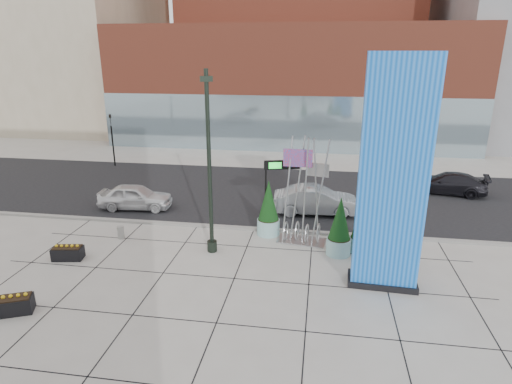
# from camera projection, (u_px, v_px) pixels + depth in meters

# --- Properties ---
(ground) EXTENTS (160.00, 160.00, 0.00)m
(ground) POSITION_uv_depth(u_px,v_px,m) (216.00, 265.00, 18.34)
(ground) COLOR #9E9991
(ground) RESTS_ON ground
(street_asphalt) EXTENTS (80.00, 12.00, 0.02)m
(street_asphalt) POSITION_uv_depth(u_px,v_px,m) (253.00, 192.00, 27.72)
(street_asphalt) COLOR black
(street_asphalt) RESTS_ON ground
(curb_edge) EXTENTS (80.00, 0.30, 0.12)m
(curb_edge) POSITION_uv_depth(u_px,v_px,m) (235.00, 228.00, 22.07)
(curb_edge) COLOR gray
(curb_edge) RESTS_ON ground
(tower_podium) EXTENTS (34.00, 10.00, 11.00)m
(tower_podium) POSITION_uv_depth(u_px,v_px,m) (291.00, 85.00, 41.78)
(tower_podium) COLOR #A0432E
(tower_podium) RESTS_ON ground
(tower_glass_front) EXTENTS (34.00, 0.60, 5.00)m
(tower_glass_front) POSITION_uv_depth(u_px,v_px,m) (286.00, 124.00, 38.23)
(tower_glass_front) COLOR #8CA5B2
(tower_glass_front) RESTS_ON ground
(blue_pylon) EXTENTS (2.68, 1.31, 8.75)m
(blue_pylon) POSITION_uv_depth(u_px,v_px,m) (392.00, 182.00, 15.52)
(blue_pylon) COLOR blue
(blue_pylon) RESTS_ON ground
(lamp_post) EXTENTS (0.55, 0.44, 8.08)m
(lamp_post) POSITION_uv_depth(u_px,v_px,m) (210.00, 182.00, 18.59)
(lamp_post) COLOR black
(lamp_post) RESTS_ON ground
(public_art_sculpture) EXTENTS (2.39, 1.43, 5.13)m
(public_art_sculpture) POSITION_uv_depth(u_px,v_px,m) (303.00, 215.00, 20.21)
(public_art_sculpture) COLOR #B5B7BA
(public_art_sculpture) RESTS_ON ground
(concrete_bollard) EXTENTS (0.32, 0.32, 0.62)m
(concrete_bollard) POSITION_uv_depth(u_px,v_px,m) (121.00, 232.00, 20.89)
(concrete_bollard) COLOR gray
(concrete_bollard) RESTS_ON ground
(overhead_street_sign) EXTENTS (1.73, 0.61, 3.73)m
(overhead_street_sign) POSITION_uv_depth(u_px,v_px,m) (279.00, 172.00, 20.56)
(overhead_street_sign) COLOR black
(overhead_street_sign) RESTS_ON ground
(round_planter_east) EXTENTS (0.96, 0.96, 2.41)m
(round_planter_east) POSITION_uv_depth(u_px,v_px,m) (361.00, 228.00, 19.25)
(round_planter_east) COLOR #9ACFCF
(round_planter_east) RESTS_ON ground
(round_planter_mid) EXTENTS (1.09, 1.09, 2.73)m
(round_planter_mid) POSITION_uv_depth(u_px,v_px,m) (340.00, 228.00, 18.94)
(round_planter_mid) COLOR #9ACFCF
(round_planter_mid) RESTS_ON ground
(round_planter_west) EXTENTS (1.12, 1.12, 2.81)m
(round_planter_west) POSITION_uv_depth(u_px,v_px,m) (268.00, 209.00, 21.04)
(round_planter_west) COLOR #9ACFCF
(round_planter_west) RESTS_ON ground
(box_planter_north) EXTENTS (1.36, 0.84, 0.70)m
(box_planter_north) POSITION_uv_depth(u_px,v_px,m) (68.00, 252.00, 18.79)
(box_planter_north) COLOR black
(box_planter_north) RESTS_ON ground
(box_planter_south) EXTENTS (1.48, 1.13, 0.73)m
(box_planter_south) POSITION_uv_depth(u_px,v_px,m) (12.00, 304.00, 14.92)
(box_planter_south) COLOR black
(box_planter_south) RESTS_ON ground
(car_white_west) EXTENTS (4.33, 2.06, 1.43)m
(car_white_west) POSITION_uv_depth(u_px,v_px,m) (135.00, 197.00, 24.69)
(car_white_west) COLOR white
(car_white_west) RESTS_ON ground
(car_silver_mid) EXTENTS (4.83, 2.00, 1.56)m
(car_silver_mid) POSITION_uv_depth(u_px,v_px,m) (316.00, 201.00, 23.88)
(car_silver_mid) COLOR #9D9FA4
(car_silver_mid) RESTS_ON ground
(car_dark_east) EXTENTS (4.97, 2.85, 1.36)m
(car_dark_east) POSITION_uv_depth(u_px,v_px,m) (448.00, 183.00, 27.33)
(car_dark_east) COLOR black
(car_dark_east) RESTS_ON ground
(traffic_signal) EXTENTS (0.15, 0.18, 4.10)m
(traffic_signal) POSITION_uv_depth(u_px,v_px,m) (112.00, 137.00, 33.43)
(traffic_signal) COLOR black
(traffic_signal) RESTS_ON ground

